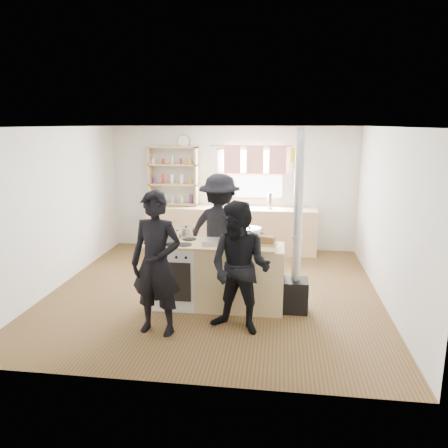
% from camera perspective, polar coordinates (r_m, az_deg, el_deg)
% --- Properties ---
extents(ground, '(5.00, 5.00, 0.01)m').
position_cam_1_polar(ground, '(6.87, -1.25, -8.78)').
color(ground, brown).
rests_on(ground, ground).
extents(back_counter, '(3.40, 0.55, 0.90)m').
position_cam_1_polar(back_counter, '(8.84, 0.92, -0.73)').
color(back_counter, tan).
rests_on(back_counter, ground).
extents(shelving_unit, '(1.00, 0.28, 1.20)m').
position_cam_1_polar(shelving_unit, '(8.98, -6.64, 6.30)').
color(shelving_unit, tan).
rests_on(shelving_unit, back_counter).
extents(thermos, '(0.10, 0.10, 0.30)m').
position_cam_1_polar(thermos, '(8.66, 6.05, 2.98)').
color(thermos, silver).
rests_on(thermos, back_counter).
extents(cooking_island, '(1.97, 0.64, 0.93)m').
position_cam_1_polar(cooking_island, '(6.18, -0.71, -6.67)').
color(cooking_island, silver).
rests_on(cooking_island, ground).
extents(skillet_greens, '(0.34, 0.34, 0.05)m').
position_cam_1_polar(skillet_greens, '(6.05, -7.51, -2.32)').
color(skillet_greens, black).
rests_on(skillet_greens, cooking_island).
extents(roast_tray, '(0.40, 0.29, 0.06)m').
position_cam_1_polar(roast_tray, '(5.98, -0.94, -2.30)').
color(roast_tray, silver).
rests_on(roast_tray, cooking_island).
extents(stockpot_stove, '(0.23, 0.23, 0.18)m').
position_cam_1_polar(stockpot_stove, '(6.32, -4.98, -1.11)').
color(stockpot_stove, '#B3B3B5').
rests_on(stockpot_stove, cooking_island).
extents(stockpot_counter, '(0.32, 0.32, 0.23)m').
position_cam_1_polar(stockpot_counter, '(6.05, 3.33, -1.46)').
color(stockpot_counter, silver).
rests_on(stockpot_counter, cooking_island).
extents(bread_board, '(0.31, 0.25, 0.12)m').
position_cam_1_polar(bread_board, '(5.98, 5.55, -2.23)').
color(bread_board, tan).
rests_on(bread_board, cooking_island).
extents(flue_heater, '(0.35, 0.35, 2.50)m').
position_cam_1_polar(flue_heater, '(6.05, 9.39, -5.34)').
color(flue_heater, black).
rests_on(flue_heater, ground).
extents(person_near_left, '(0.71, 0.52, 1.78)m').
position_cam_1_polar(person_near_left, '(5.36, -8.83, -5.13)').
color(person_near_left, black).
rests_on(person_near_left, ground).
extents(person_near_right, '(0.96, 0.85, 1.65)m').
position_cam_1_polar(person_near_right, '(5.34, 2.11, -5.79)').
color(person_near_right, black).
rests_on(person_near_right, ground).
extents(person_far, '(1.31, 1.03, 1.79)m').
position_cam_1_polar(person_far, '(6.92, -0.54, -0.82)').
color(person_far, black).
rests_on(person_far, ground).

